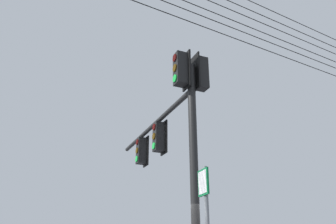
% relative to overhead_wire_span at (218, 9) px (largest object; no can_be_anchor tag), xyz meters
% --- Properties ---
extents(signal_mast_assembly, '(2.00, 5.79, 6.37)m').
position_rel_overhead_wire_span_xyz_m(signal_mast_assembly, '(-1.30, 0.80, -3.77)').
color(signal_mast_assembly, black).
rests_on(signal_mast_assembly, ground).
extents(overhead_wire_span, '(21.81, 8.80, 2.22)m').
position_rel_overhead_wire_span_xyz_m(overhead_wire_span, '(0.00, 0.00, 0.00)').
color(overhead_wire_span, black).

